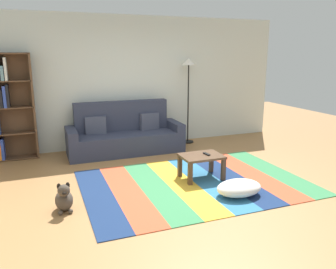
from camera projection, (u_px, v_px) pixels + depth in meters
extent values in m
plane|color=#9E7042|center=(176.00, 185.00, 5.07)|extent=(14.00, 14.00, 0.00)
cube|color=silver|center=(130.00, 82.00, 7.06)|extent=(6.80, 0.10, 2.70)
cube|color=navy|center=(99.00, 197.00, 4.63)|extent=(0.42, 2.33, 0.01)
cube|color=#C64C2D|center=(128.00, 193.00, 4.78)|extent=(0.42, 2.33, 0.01)
cube|color=#387F4C|center=(156.00, 188.00, 4.93)|extent=(0.42, 2.33, 0.01)
cube|color=gold|center=(182.00, 185.00, 5.07)|extent=(0.42, 2.33, 0.01)
cube|color=teal|center=(207.00, 181.00, 5.22)|extent=(0.42, 2.33, 0.01)
cube|color=navy|center=(230.00, 177.00, 5.36)|extent=(0.42, 2.33, 0.01)
cube|color=#C64C2D|center=(252.00, 174.00, 5.51)|extent=(0.42, 2.33, 0.01)
cube|color=#387F4C|center=(273.00, 171.00, 5.66)|extent=(0.42, 2.33, 0.01)
cube|color=#2D3347|center=(126.00, 143.00, 6.69)|extent=(1.90, 0.80, 0.40)
cube|color=#2D3347|center=(122.00, 116.00, 6.85)|extent=(1.90, 0.20, 0.60)
cube|color=#2D3347|center=(72.00, 144.00, 6.31)|extent=(0.18, 0.80, 0.56)
cube|color=#2D3347|center=(174.00, 135.00, 7.04)|extent=(0.18, 0.80, 0.56)
cube|color=#42475B|center=(96.00, 126.00, 6.58)|extent=(0.42, 0.19, 0.36)
cube|color=#42475B|center=(149.00, 122.00, 6.96)|extent=(0.42, 0.19, 0.36)
cube|color=brown|center=(34.00, 106.00, 6.25)|extent=(0.04, 0.28, 1.95)
cube|color=brown|center=(9.00, 107.00, 6.22)|extent=(0.90, 0.01, 1.95)
cube|color=brown|center=(14.00, 158.00, 6.32)|extent=(0.86, 0.28, 0.02)
cube|color=brown|center=(11.00, 133.00, 6.21)|extent=(0.86, 0.28, 0.02)
cube|color=brown|center=(8.00, 108.00, 6.10)|extent=(0.86, 0.28, 0.02)
cube|color=brown|center=(5.00, 81.00, 5.99)|extent=(0.86, 0.28, 0.02)
cube|color=brown|center=(2.00, 53.00, 5.87)|extent=(0.86, 0.28, 0.02)
cube|color=orange|center=(0.00, 151.00, 6.17)|extent=(0.04, 0.16, 0.32)
cube|color=#334CB2|center=(3.00, 149.00, 6.22)|extent=(0.05, 0.26, 0.38)
cube|color=black|center=(1.00, 98.00, 6.00)|extent=(0.05, 0.21, 0.33)
cube|color=#334CB2|center=(5.00, 97.00, 6.03)|extent=(0.05, 0.24, 0.39)
cube|color=black|center=(8.00, 96.00, 6.05)|extent=(0.04, 0.24, 0.42)
cube|color=#668C99|center=(2.00, 73.00, 5.93)|extent=(0.05, 0.22, 0.26)
cube|color=silver|center=(6.00, 69.00, 5.93)|extent=(0.04, 0.23, 0.40)
cube|color=#513826|center=(202.00, 156.00, 5.25)|extent=(0.65, 0.48, 0.04)
cube|color=#513826|center=(190.00, 174.00, 5.02)|extent=(0.06, 0.06, 0.34)
cube|color=#513826|center=(223.00, 169.00, 5.22)|extent=(0.06, 0.06, 0.34)
cube|color=#513826|center=(180.00, 166.00, 5.38)|extent=(0.06, 0.06, 0.34)
cube|color=#513826|center=(211.00, 162.00, 5.58)|extent=(0.06, 0.06, 0.34)
ellipsoid|color=white|center=(239.00, 188.00, 4.66)|extent=(0.65, 0.45, 0.22)
ellipsoid|color=#473D33|center=(64.00, 200.00, 4.24)|extent=(0.22, 0.30, 0.26)
sphere|color=#473D33|center=(64.00, 190.00, 4.10)|extent=(0.15, 0.15, 0.15)
ellipsoid|color=black|center=(64.00, 193.00, 4.05)|extent=(0.06, 0.07, 0.05)
ellipsoid|color=black|center=(59.00, 186.00, 4.09)|extent=(0.05, 0.04, 0.08)
ellipsoid|color=black|center=(68.00, 185.00, 4.12)|extent=(0.05, 0.04, 0.08)
sphere|color=#473D33|center=(60.00, 213.00, 4.12)|extent=(0.06, 0.06, 0.06)
sphere|color=#473D33|center=(71.00, 211.00, 4.16)|extent=(0.06, 0.06, 0.06)
cylinder|color=black|center=(188.00, 142.00, 7.52)|extent=(0.26, 0.26, 0.02)
cylinder|color=black|center=(188.00, 104.00, 7.32)|extent=(0.03, 0.03, 1.68)
cone|color=white|center=(189.00, 62.00, 7.10)|extent=(0.32, 0.32, 0.14)
cube|color=black|center=(207.00, 154.00, 5.27)|extent=(0.06, 0.15, 0.02)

